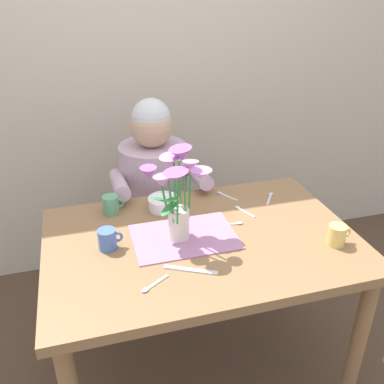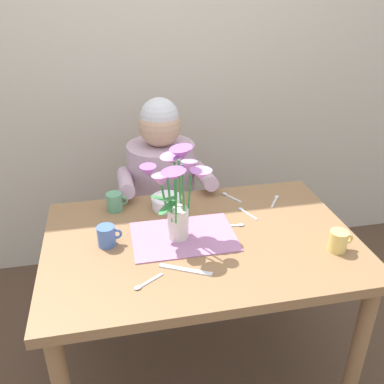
% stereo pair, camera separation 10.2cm
% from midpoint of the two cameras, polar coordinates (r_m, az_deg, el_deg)
% --- Properties ---
extents(ground_plane, '(6.00, 6.00, 0.00)m').
position_cam_midpoint_polar(ground_plane, '(2.14, -0.37, -22.98)').
color(ground_plane, '#4C3828').
extents(wood_panel_backdrop, '(4.00, 0.10, 2.50)m').
position_cam_midpoint_polar(wood_panel_backdrop, '(2.43, -7.43, 17.71)').
color(wood_panel_backdrop, beige).
rests_on(wood_panel_backdrop, ground_plane).
extents(dining_table, '(1.20, 0.80, 0.74)m').
position_cam_midpoint_polar(dining_table, '(1.70, -0.44, -9.00)').
color(dining_table, olive).
rests_on(dining_table, ground_plane).
extents(seated_person, '(0.45, 0.47, 1.14)m').
position_cam_midpoint_polar(seated_person, '(2.24, -6.32, -1.86)').
color(seated_person, '#4C4C56').
rests_on(seated_person, ground_plane).
extents(striped_placemat, '(0.40, 0.28, 0.00)m').
position_cam_midpoint_polar(striped_placemat, '(1.65, -2.85, -6.11)').
color(striped_placemat, '#B275A3').
rests_on(striped_placemat, dining_table).
extents(flower_vase, '(0.29, 0.25, 0.35)m').
position_cam_midpoint_polar(flower_vase, '(1.55, -3.89, 0.43)').
color(flower_vase, silver).
rests_on(flower_vase, dining_table).
extents(ceramic_bowl, '(0.14, 0.14, 0.06)m').
position_cam_midpoint_polar(ceramic_bowl, '(1.83, -5.49, -1.47)').
color(ceramic_bowl, white).
rests_on(ceramic_bowl, dining_table).
extents(dinner_knife, '(0.18, 0.10, 0.00)m').
position_cam_midpoint_polar(dinner_knife, '(1.48, -2.19, -10.55)').
color(dinner_knife, silver).
rests_on(dinner_knife, dining_table).
extents(ceramic_mug, '(0.09, 0.07, 0.08)m').
position_cam_midpoint_polar(ceramic_mug, '(1.83, -12.49, -1.71)').
color(ceramic_mug, '#569970').
rests_on(ceramic_mug, dining_table).
extents(coffee_cup, '(0.09, 0.07, 0.08)m').
position_cam_midpoint_polar(coffee_cup, '(1.60, -13.18, -6.30)').
color(coffee_cup, '#476BB7').
rests_on(coffee_cup, dining_table).
extents(tea_cup, '(0.09, 0.07, 0.08)m').
position_cam_midpoint_polar(tea_cup, '(1.66, 17.43, -5.61)').
color(tea_cup, '#E5C666').
rests_on(tea_cup, dining_table).
extents(spoon_0, '(0.07, 0.11, 0.01)m').
position_cam_midpoint_polar(spoon_0, '(1.95, 2.81, -0.39)').
color(spoon_0, silver).
rests_on(spoon_0, dining_table).
extents(spoon_1, '(0.06, 0.12, 0.01)m').
position_cam_midpoint_polar(spoon_1, '(1.83, 5.14, -2.45)').
color(spoon_1, silver).
rests_on(spoon_1, dining_table).
extents(spoon_2, '(0.11, 0.08, 0.01)m').
position_cam_midpoint_polar(spoon_2, '(1.42, -7.68, -12.60)').
color(spoon_2, silver).
rests_on(spoon_2, dining_table).
extents(spoon_3, '(0.12, 0.03, 0.01)m').
position_cam_midpoint_polar(spoon_3, '(1.73, 3.94, -4.34)').
color(spoon_3, silver).
rests_on(spoon_3, dining_table).
extents(spoon_4, '(0.08, 0.11, 0.01)m').
position_cam_midpoint_polar(spoon_4, '(1.95, 9.08, -0.65)').
color(spoon_4, silver).
rests_on(spoon_4, dining_table).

